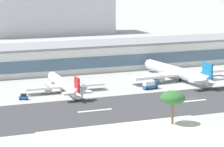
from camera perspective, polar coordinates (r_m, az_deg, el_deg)
ground_plane at (r=195.34m, az=8.53°, el=-2.71°), size 1400.00×1400.00×0.00m
runway_strip at (r=192.93m, az=8.95°, el=-2.88°), size 800.00×34.77×0.08m
runway_centreline_dash_3 at (r=177.04m, az=-1.83°, el=-3.97°), size 12.00×1.20×0.01m
runway_centreline_dash_4 at (r=191.98m, az=8.46°, el=-2.92°), size 12.00×1.20×0.01m
terminal_building at (r=254.15m, az=-1.97°, el=1.92°), size 167.49×25.78×12.35m
distant_hotel_block at (r=396.40m, az=-7.29°, el=7.40°), size 102.13×28.26×45.40m
airliner_red_tail_gate_0 at (r=203.71m, az=-5.01°, el=-1.28°), size 30.83×41.63×8.69m
airliner_blue_tail_gate_1 at (r=226.09m, az=7.25°, el=0.04°), size 45.61×51.69×10.80m
service_box_truck_0 at (r=209.73m, az=4.11°, el=-1.19°), size 6.33×3.54×3.25m
service_baggage_tug_1 at (r=194.43m, az=-9.42°, el=-2.48°), size 3.57×2.86×2.20m
palm_tree_1 at (r=137.28m, az=6.51°, el=-2.70°), size 6.46×6.46×15.30m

